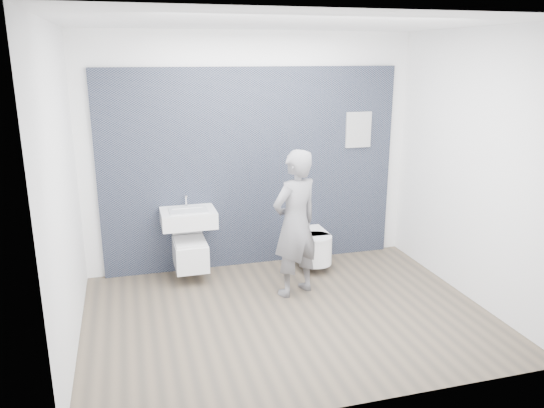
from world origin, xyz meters
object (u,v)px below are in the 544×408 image
object	(u,v)px
toilet_rounded	(312,246)
visitor	(295,224)
toilet_square	(190,252)
washbasin	(188,217)

from	to	relation	value
toilet_rounded	visitor	world-z (taller)	visitor
toilet_square	visitor	world-z (taller)	visitor
washbasin	toilet_rounded	distance (m)	1.55
toilet_square	washbasin	bearing A→B (deg)	90.00
toilet_square	toilet_rounded	world-z (taller)	toilet_square
washbasin	toilet_square	world-z (taller)	washbasin
washbasin	toilet_square	bearing A→B (deg)	-90.00
washbasin	toilet_square	size ratio (longest dim) A/B	0.89
toilet_rounded	visitor	size ratio (longest dim) A/B	0.41
toilet_square	toilet_rounded	distance (m)	1.48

